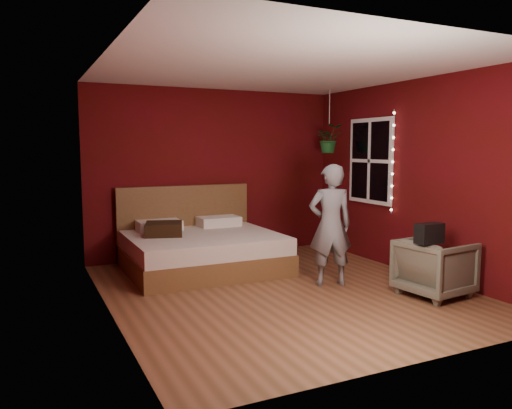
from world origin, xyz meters
TOP-DOWN VIEW (x-y plane):
  - floor at (0.00, 0.00)m, footprint 4.50×4.50m
  - room_walls at (0.00, 0.00)m, footprint 4.04×4.54m
  - window at (1.97, 0.90)m, footprint 0.05×0.97m
  - fairy_lights at (1.94, 0.37)m, footprint 0.04×0.04m
  - bed at (-0.53, 1.43)m, footprint 2.05×1.74m
  - person at (0.64, -0.03)m, footprint 0.63×0.50m
  - armchair at (1.47, -0.94)m, footprint 0.80×0.78m
  - handbag at (1.23, -1.08)m, footprint 0.32×0.17m
  - throw_pillow at (-1.04, 1.48)m, footprint 0.61×0.61m
  - hanging_plant at (1.62, 1.50)m, footprint 0.50×0.47m

SIDE VIEW (x-z plane):
  - floor at x=0.00m, z-range 0.00..0.00m
  - bed at x=-0.53m, z-range -0.27..0.86m
  - armchair at x=1.47m, z-range 0.00..0.66m
  - throw_pillow at x=-1.04m, z-range 0.51..0.68m
  - person at x=0.64m, z-range 0.00..1.50m
  - handbag at x=1.23m, z-range 0.66..0.88m
  - fairy_lights at x=1.94m, z-range 0.77..2.22m
  - window at x=1.97m, z-range 0.87..2.14m
  - room_walls at x=0.00m, z-range 0.37..2.99m
  - hanging_plant at x=1.62m, z-range 1.34..2.33m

